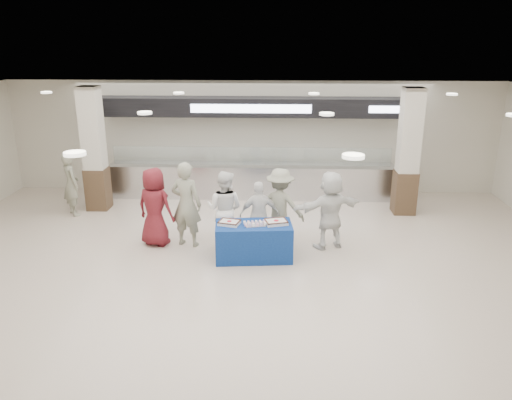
{
  "coord_description": "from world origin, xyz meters",
  "views": [
    {
      "loc": [
        0.68,
        -8.2,
        4.39
      ],
      "look_at": [
        0.28,
        1.6,
        1.15
      ],
      "focal_mm": 35.0,
      "sensor_mm": 36.0,
      "label": 1
    }
  ],
  "objects_px": {
    "soldier_bg": "(71,184)",
    "display_table": "(254,241)",
    "sheet_cake_left": "(229,222)",
    "soldier_a": "(186,204)",
    "chef_tall": "(225,209)",
    "cupcake_tray": "(255,223)",
    "sheet_cake_right": "(276,222)",
    "soldier_b": "(280,206)",
    "civilian_white": "(330,210)",
    "civilian_maroon": "(155,207)",
    "chef_short": "(259,214)"
  },
  "relations": [
    {
      "from": "soldier_b",
      "to": "civilian_white",
      "type": "bearing_deg",
      "value": -176.32
    },
    {
      "from": "soldier_a",
      "to": "chef_short",
      "type": "xyz_separation_m",
      "value": [
        1.57,
        0.0,
        -0.21
      ]
    },
    {
      "from": "soldier_a",
      "to": "chef_short",
      "type": "bearing_deg",
      "value": -164.06
    },
    {
      "from": "civilian_maroon",
      "to": "civilian_white",
      "type": "xyz_separation_m",
      "value": [
        3.77,
        0.0,
        -0.01
      ]
    },
    {
      "from": "soldier_b",
      "to": "soldier_bg",
      "type": "relative_size",
      "value": 1.04
    },
    {
      "from": "chef_short",
      "to": "civilian_white",
      "type": "distance_m",
      "value": 1.51
    },
    {
      "from": "sheet_cake_left",
      "to": "soldier_a",
      "type": "relative_size",
      "value": 0.25
    },
    {
      "from": "sheet_cake_right",
      "to": "soldier_b",
      "type": "distance_m",
      "value": 0.85
    },
    {
      "from": "soldier_bg",
      "to": "display_table",
      "type": "bearing_deg",
      "value": -157.7
    },
    {
      "from": "civilian_white",
      "to": "soldier_a",
      "type": "bearing_deg",
      "value": -22.54
    },
    {
      "from": "sheet_cake_left",
      "to": "sheet_cake_right",
      "type": "xyz_separation_m",
      "value": [
        0.95,
        0.07,
        0.0
      ]
    },
    {
      "from": "sheet_cake_left",
      "to": "chef_short",
      "type": "height_order",
      "value": "chef_short"
    },
    {
      "from": "chef_tall",
      "to": "chef_short",
      "type": "distance_m",
      "value": 0.76
    },
    {
      "from": "chef_short",
      "to": "soldier_b",
      "type": "xyz_separation_m",
      "value": [
        0.44,
        0.25,
        0.11
      ]
    },
    {
      "from": "soldier_b",
      "to": "civilian_white",
      "type": "distance_m",
      "value": 1.09
    },
    {
      "from": "display_table",
      "to": "sheet_cake_left",
      "type": "relative_size",
      "value": 3.3
    },
    {
      "from": "display_table",
      "to": "soldier_b",
      "type": "bearing_deg",
      "value": 53.4
    },
    {
      "from": "civilian_maroon",
      "to": "sheet_cake_left",
      "type": "bearing_deg",
      "value": 179.08
    },
    {
      "from": "soldier_bg",
      "to": "civilian_maroon",
      "type": "bearing_deg",
      "value": -165.62
    },
    {
      "from": "chef_short",
      "to": "civilian_maroon",
      "type": "bearing_deg",
      "value": -9.4
    },
    {
      "from": "cupcake_tray",
      "to": "soldier_bg",
      "type": "xyz_separation_m",
      "value": [
        -4.77,
        2.52,
        0.03
      ]
    },
    {
      "from": "chef_tall",
      "to": "chef_short",
      "type": "xyz_separation_m",
      "value": [
        0.75,
        0.0,
        -0.11
      ]
    },
    {
      "from": "soldier_a",
      "to": "soldier_b",
      "type": "bearing_deg",
      "value": -157.09
    },
    {
      "from": "sheet_cake_left",
      "to": "display_table",
      "type": "bearing_deg",
      "value": 3.44
    },
    {
      "from": "soldier_a",
      "to": "chef_tall",
      "type": "xyz_separation_m",
      "value": [
        0.82,
        0.0,
        -0.09
      ]
    },
    {
      "from": "soldier_a",
      "to": "display_table",
      "type": "bearing_deg",
      "value": 172.51
    },
    {
      "from": "display_table",
      "to": "soldier_bg",
      "type": "relative_size",
      "value": 0.96
    },
    {
      "from": "sheet_cake_right",
      "to": "civilian_white",
      "type": "relative_size",
      "value": 0.3
    },
    {
      "from": "sheet_cake_right",
      "to": "soldier_a",
      "type": "bearing_deg",
      "value": 162.68
    },
    {
      "from": "cupcake_tray",
      "to": "civilian_white",
      "type": "distance_m",
      "value": 1.72
    },
    {
      "from": "soldier_a",
      "to": "soldier_bg",
      "type": "height_order",
      "value": "soldier_a"
    },
    {
      "from": "civilian_maroon",
      "to": "soldier_a",
      "type": "relative_size",
      "value": 0.93
    },
    {
      "from": "chef_short",
      "to": "soldier_a",
      "type": "bearing_deg",
      "value": -9.4
    },
    {
      "from": "civilian_maroon",
      "to": "soldier_bg",
      "type": "relative_size",
      "value": 1.07
    },
    {
      "from": "sheet_cake_left",
      "to": "soldier_b",
      "type": "height_order",
      "value": "soldier_b"
    },
    {
      "from": "civilian_maroon",
      "to": "chef_short",
      "type": "relative_size",
      "value": 1.19
    },
    {
      "from": "sheet_cake_left",
      "to": "soldier_a",
      "type": "bearing_deg",
      "value": 145.79
    },
    {
      "from": "cupcake_tray",
      "to": "sheet_cake_left",
      "type": "bearing_deg",
      "value": 178.62
    },
    {
      "from": "civilian_maroon",
      "to": "chef_tall",
      "type": "bearing_deg",
      "value": -159.15
    },
    {
      "from": "display_table",
      "to": "civilian_maroon",
      "type": "xyz_separation_m",
      "value": [
        -2.17,
        0.64,
        0.49
      ]
    },
    {
      "from": "civilian_maroon",
      "to": "civilian_white",
      "type": "bearing_deg",
      "value": -159.15
    },
    {
      "from": "sheet_cake_left",
      "to": "chef_short",
      "type": "distance_m",
      "value": 0.89
    },
    {
      "from": "cupcake_tray",
      "to": "civilian_maroon",
      "type": "relative_size",
      "value": 0.26
    },
    {
      "from": "display_table",
      "to": "soldier_bg",
      "type": "xyz_separation_m",
      "value": [
        -4.74,
        2.48,
        0.43
      ]
    },
    {
      "from": "soldier_bg",
      "to": "chef_tall",
      "type": "bearing_deg",
      "value": -154.32
    },
    {
      "from": "sheet_cake_left",
      "to": "civilian_white",
      "type": "height_order",
      "value": "civilian_white"
    },
    {
      "from": "cupcake_tray",
      "to": "chef_tall",
      "type": "height_order",
      "value": "chef_tall"
    },
    {
      "from": "civilian_maroon",
      "to": "civilian_white",
      "type": "height_order",
      "value": "civilian_maroon"
    },
    {
      "from": "sheet_cake_left",
      "to": "soldier_bg",
      "type": "bearing_deg",
      "value": 149.49
    },
    {
      "from": "cupcake_tray",
      "to": "soldier_a",
      "type": "height_order",
      "value": "soldier_a"
    }
  ]
}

